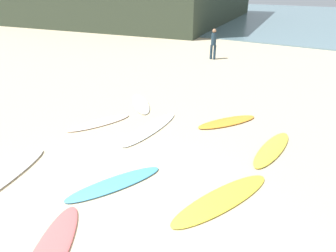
{
  "coord_description": "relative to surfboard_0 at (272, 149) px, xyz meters",
  "views": [
    {
      "loc": [
        2.96,
        -2.47,
        3.89
      ],
      "look_at": [
        -0.87,
        3.62,
        0.3
      ],
      "focal_mm": 30.75,
      "sensor_mm": 36.0,
      "label": 1
    }
  ],
  "objects": [
    {
      "name": "surfboard_1",
      "position": [
        -4.77,
        0.69,
        -0.01
      ],
      "size": [
        1.77,
        1.74,
        0.07
      ],
      "primitive_type": "ellipsoid",
      "rotation": [
        0.0,
        0.0,
        0.8
      ],
      "color": "silver",
      "rests_on": "ground_plane"
    },
    {
      "name": "surfboard_2",
      "position": [
        -1.59,
        0.91,
        -0.0
      ],
      "size": [
        1.56,
        2.0,
        0.08
      ],
      "primitive_type": "ellipsoid",
      "rotation": [
        0.0,
        0.0,
        -0.58
      ],
      "color": "orange",
      "rests_on": "ground_plane"
    },
    {
      "name": "ocean_water",
      "position": [
        -1.84,
        34.42,
        -0.0
      ],
      "size": [
        120.0,
        40.0,
        0.08
      ],
      "primitive_type": "cube",
      "color": "slate",
      "rests_on": "ground_plane"
    },
    {
      "name": "surfboard_4",
      "position": [
        -2.49,
        -3.25,
        -0.0
      ],
      "size": [
        1.36,
        2.17,
        0.07
      ],
      "primitive_type": "ellipsoid",
      "rotation": [
        0.0,
        0.0,
        2.7
      ],
      "color": "#489FD2",
      "rests_on": "ground_plane"
    },
    {
      "name": "surfboard_0",
      "position": [
        0.0,
        0.0,
        0.0
      ],
      "size": [
        0.69,
        2.22,
        0.08
      ],
      "primitive_type": "ellipsoid",
      "rotation": [
        0.0,
        0.0,
        3.06
      ],
      "color": "yellow",
      "rests_on": "ground_plane"
    },
    {
      "name": "surfboard_8",
      "position": [
        -0.35,
        -2.48,
        -0.01
      ],
      "size": [
        1.49,
        2.58,
        0.06
      ],
      "primitive_type": "ellipsoid",
      "rotation": [
        0.0,
        0.0,
        2.76
      ],
      "color": "yellow",
      "rests_on": "ground_plane"
    },
    {
      "name": "ground_plane",
      "position": [
        -1.84,
        -4.37,
        -0.04
      ],
      "size": [
        120.0,
        120.0,
        0.0
      ],
      "primitive_type": "plane",
      "color": "#C6B28E"
    },
    {
      "name": "surfboard_7",
      "position": [
        -4.67,
        -4.45,
        0.0
      ],
      "size": [
        1.13,
        2.62,
        0.09
      ],
      "primitive_type": "ellipsoid",
      "rotation": [
        0.0,
        0.0,
        0.26
      ],
      "color": "silver",
      "rests_on": "ground_plane"
    },
    {
      "name": "beachgoer_near",
      "position": [
        -5.42,
        8.28,
        0.88
      ],
      "size": [
        0.34,
        0.34,
        1.65
      ],
      "rotation": [
        0.0,
        0.0,
        3.37
      ],
      "color": "#1E3342",
      "rests_on": "ground_plane"
    },
    {
      "name": "surfboard_5",
      "position": [
        -3.35,
        -0.71,
        -0.01
      ],
      "size": [
        0.54,
        2.56,
        0.07
      ],
      "primitive_type": "ellipsoid",
      "rotation": [
        0.0,
        0.0,
        3.15
      ],
      "color": "white",
      "rests_on": "ground_plane"
    },
    {
      "name": "surfboard_3",
      "position": [
        -4.91,
        -1.23,
        -0.01
      ],
      "size": [
        1.26,
        2.06,
        0.07
      ],
      "primitive_type": "ellipsoid",
      "rotation": [
        0.0,
        0.0,
        2.74
      ],
      "color": "#F8DECC",
      "rests_on": "ground_plane"
    }
  ]
}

